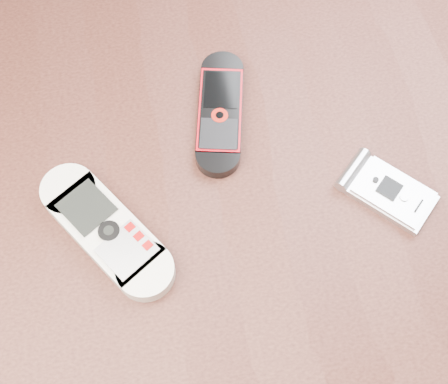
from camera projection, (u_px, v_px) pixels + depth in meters
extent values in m
plane|color=#472B19|center=(222.00, 351.00, 1.28)|extent=(4.00, 4.00, 0.00)
cube|color=black|center=(219.00, 205.00, 0.62)|extent=(1.20, 0.80, 0.03)
cube|color=white|center=(106.00, 230.00, 0.58)|extent=(0.14, 0.17, 0.02)
cube|color=black|center=(220.00, 112.00, 0.64)|extent=(0.08, 0.15, 0.01)
cube|color=#B7B7BB|center=(390.00, 192.00, 0.60)|extent=(0.10, 0.10, 0.01)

